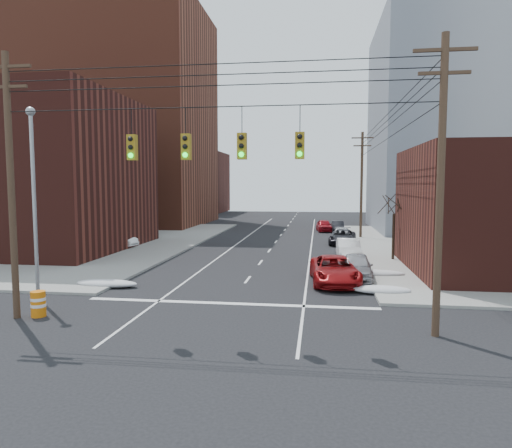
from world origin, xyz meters
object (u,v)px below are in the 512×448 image
(parked_car_b, at_px, (348,249))
(lot_car_c, at_px, (58,236))
(lot_car_b, at_px, (120,234))
(construction_barrel, at_px, (38,304))
(red_pickup, at_px, (334,270))
(parked_car_d, at_px, (341,235))
(parked_car_a, at_px, (356,267))
(parked_car_f, at_px, (338,226))
(parked_car_e, at_px, (324,225))
(lot_car_d, at_px, (88,235))
(lot_car_a, at_px, (116,239))
(parked_car_c, at_px, (343,237))

(parked_car_b, height_order, lot_car_c, lot_car_c)
(lot_car_b, height_order, construction_barrel, lot_car_b)
(red_pickup, relative_size, lot_car_b, 1.11)
(parked_car_d, distance_m, construction_barrel, 31.18)
(parked_car_a, relative_size, parked_car_f, 1.15)
(parked_car_a, bearing_deg, parked_car_e, 96.32)
(lot_car_c, relative_size, lot_car_d, 1.49)
(lot_car_a, bearing_deg, parked_car_b, -86.80)
(lot_car_a, relative_size, lot_car_d, 1.11)
(lot_car_b, bearing_deg, lot_car_d, 71.77)
(parked_car_a, bearing_deg, construction_barrel, -142.61)
(parked_car_b, distance_m, parked_car_f, 20.08)
(parked_car_c, height_order, lot_car_d, parked_car_c)
(lot_car_b, bearing_deg, parked_car_a, -148.01)
(construction_barrel, bearing_deg, parked_car_e, 71.53)
(parked_car_b, bearing_deg, parked_car_d, 88.88)
(parked_car_c, height_order, parked_car_d, parked_car_c)
(lot_car_a, bearing_deg, parked_car_d, -57.05)
(lot_car_b, bearing_deg, parked_car_e, -79.46)
(lot_car_b, bearing_deg, construction_barrel, 172.40)
(parked_car_e, relative_size, lot_car_d, 1.16)
(parked_car_b, bearing_deg, parked_car_a, -91.12)
(parked_car_a, distance_m, lot_car_d, 28.06)
(lot_car_b, bearing_deg, parked_car_d, -103.68)
(lot_car_a, height_order, lot_car_d, lot_car_a)
(red_pickup, relative_size, construction_barrel, 5.06)
(lot_car_a, bearing_deg, parked_car_f, -37.62)
(parked_car_e, relative_size, lot_car_a, 1.05)
(parked_car_b, distance_m, lot_car_b, 22.28)
(lot_car_b, distance_m, lot_car_d, 3.18)
(parked_car_e, xyz_separation_m, lot_car_b, (-19.61, -13.59, 0.14))
(red_pickup, height_order, lot_car_a, red_pickup)
(lot_car_a, xyz_separation_m, construction_barrel, (5.89, -20.17, -0.24))
(lot_car_c, relative_size, construction_barrel, 4.86)
(parked_car_c, relative_size, parked_car_d, 1.11)
(parked_car_b, xyz_separation_m, parked_car_c, (0.00, 8.70, -0.08))
(lot_car_b, relative_size, construction_barrel, 4.56)
(parked_car_e, bearing_deg, lot_car_a, -142.53)
(parked_car_c, height_order, parked_car_e, parked_car_e)
(lot_car_a, xyz_separation_m, lot_car_b, (-1.22, 3.70, 0.04))
(parked_car_f, bearing_deg, construction_barrel, -111.67)
(parked_car_c, bearing_deg, construction_barrel, -111.62)
(parked_car_f, xyz_separation_m, lot_car_c, (-26.05, -15.99, 0.28))
(parked_car_b, relative_size, parked_car_c, 0.94)
(parked_car_b, xyz_separation_m, lot_car_b, (-21.21, 6.82, 0.08))
(parked_car_c, height_order, lot_car_b, lot_car_b)
(lot_car_d, bearing_deg, construction_barrel, -132.78)
(red_pickup, distance_m, lot_car_b, 25.20)
(red_pickup, bearing_deg, lot_car_a, 143.64)
(lot_car_d, bearing_deg, lot_car_b, -60.40)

